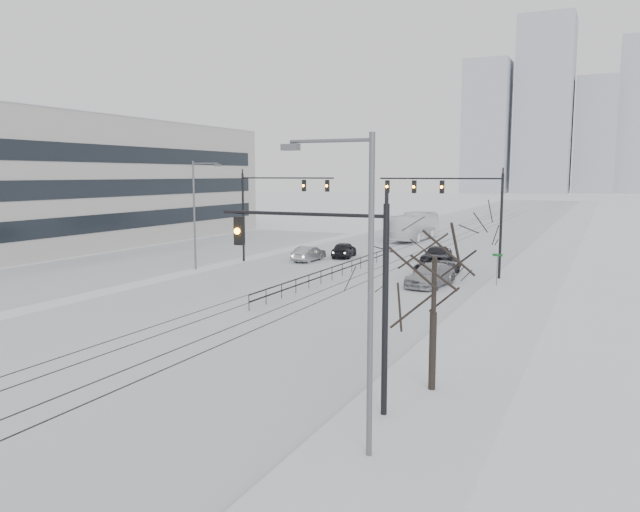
{
  "coord_description": "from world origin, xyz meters",
  "views": [
    {
      "loc": [
        18.68,
        -12.51,
        7.9
      ],
      "look_at": [
        3.6,
        20.06,
        3.2
      ],
      "focal_mm": 35.0,
      "sensor_mm": 36.0,
      "label": 1
    }
  ],
  "objects_px": {
    "sedan_sb_inner": "(344,250)",
    "box_truck": "(414,227)",
    "traffic_mast_near": "(339,277)",
    "bare_tree": "(434,271)",
    "sedan_sb_outer": "(309,254)",
    "sedan_nb_front": "(437,266)",
    "sedan_nb_right": "(431,275)",
    "sedan_nb_far": "(436,254)"
  },
  "relations": [
    {
      "from": "bare_tree",
      "to": "sedan_nb_front",
      "type": "height_order",
      "value": "bare_tree"
    },
    {
      "from": "sedan_sb_inner",
      "to": "box_truck",
      "type": "relative_size",
      "value": 0.37
    },
    {
      "from": "sedan_nb_right",
      "to": "box_truck",
      "type": "xyz_separation_m",
      "value": [
        -9.99,
        29.97,
        0.86
      ]
    },
    {
      "from": "sedan_nb_far",
      "to": "sedan_sb_inner",
      "type": "bearing_deg",
      "value": -176.11
    },
    {
      "from": "sedan_sb_inner",
      "to": "sedan_nb_far",
      "type": "xyz_separation_m",
      "value": [
        8.98,
        -0.03,
        0.04
      ]
    },
    {
      "from": "box_truck",
      "to": "sedan_sb_inner",
      "type": "bearing_deg",
      "value": 86.83
    },
    {
      "from": "sedan_sb_outer",
      "to": "sedan_nb_right",
      "type": "relative_size",
      "value": 0.78
    },
    {
      "from": "bare_tree",
      "to": "sedan_sb_outer",
      "type": "height_order",
      "value": "bare_tree"
    },
    {
      "from": "bare_tree",
      "to": "box_truck",
      "type": "height_order",
      "value": "bare_tree"
    },
    {
      "from": "sedan_nb_right",
      "to": "sedan_nb_far",
      "type": "height_order",
      "value": "sedan_nb_far"
    },
    {
      "from": "sedan_sb_outer",
      "to": "sedan_nb_right",
      "type": "height_order",
      "value": "sedan_nb_right"
    },
    {
      "from": "traffic_mast_near",
      "to": "sedan_nb_far",
      "type": "bearing_deg",
      "value": 99.28
    },
    {
      "from": "traffic_mast_near",
      "to": "bare_tree",
      "type": "relative_size",
      "value": 1.15
    },
    {
      "from": "bare_tree",
      "to": "sedan_nb_right",
      "type": "xyz_separation_m",
      "value": [
        -5.75,
        21.47,
        -3.71
      ]
    },
    {
      "from": "traffic_mast_near",
      "to": "sedan_sb_outer",
      "type": "xyz_separation_m",
      "value": [
        -16.78,
        32.35,
        -3.87
      ]
    },
    {
      "from": "traffic_mast_near",
      "to": "bare_tree",
      "type": "height_order",
      "value": "traffic_mast_near"
    },
    {
      "from": "sedan_nb_right",
      "to": "sedan_sb_outer",
      "type": "bearing_deg",
      "value": 158.18
    },
    {
      "from": "sedan_sb_outer",
      "to": "sedan_nb_far",
      "type": "xyz_separation_m",
      "value": [
        10.87,
        3.81,
        0.09
      ]
    },
    {
      "from": "bare_tree",
      "to": "sedan_nb_right",
      "type": "distance_m",
      "value": 22.53
    },
    {
      "from": "sedan_nb_right",
      "to": "traffic_mast_near",
      "type": "bearing_deg",
      "value": -73.67
    },
    {
      "from": "box_truck",
      "to": "sedan_sb_outer",
      "type": "bearing_deg",
      "value": 82.83
    },
    {
      "from": "sedan_nb_front",
      "to": "sedan_sb_inner",
      "type": "bearing_deg",
      "value": 147.28
    },
    {
      "from": "sedan_nb_front",
      "to": "sedan_sb_outer",
      "type": "bearing_deg",
      "value": 166.15
    },
    {
      "from": "sedan_nb_front",
      "to": "traffic_mast_near",
      "type": "bearing_deg",
      "value": -81.52
    },
    {
      "from": "sedan_nb_far",
      "to": "box_truck",
      "type": "xyz_separation_m",
      "value": [
        -7.42,
        18.28,
        0.86
      ]
    },
    {
      "from": "traffic_mast_near",
      "to": "sedan_sb_inner",
      "type": "height_order",
      "value": "traffic_mast_near"
    },
    {
      "from": "sedan_sb_inner",
      "to": "sedan_nb_right",
      "type": "xyz_separation_m",
      "value": [
        11.55,
        -11.72,
        0.03
      ]
    },
    {
      "from": "bare_tree",
      "to": "box_truck",
      "type": "distance_m",
      "value": 53.86
    },
    {
      "from": "sedan_sb_inner",
      "to": "traffic_mast_near",
      "type": "bearing_deg",
      "value": 102.82
    },
    {
      "from": "bare_tree",
      "to": "sedan_nb_front",
      "type": "relative_size",
      "value": 1.08
    },
    {
      "from": "traffic_mast_near",
      "to": "sedan_sb_outer",
      "type": "relative_size",
      "value": 1.66
    },
    {
      "from": "sedan_sb_inner",
      "to": "sedan_nb_right",
      "type": "height_order",
      "value": "sedan_nb_right"
    },
    {
      "from": "sedan_nb_far",
      "to": "sedan_nb_right",
      "type": "bearing_deg",
      "value": -73.53
    },
    {
      "from": "sedan_sb_outer",
      "to": "sedan_nb_front",
      "type": "height_order",
      "value": "sedan_nb_front"
    },
    {
      "from": "traffic_mast_near",
      "to": "box_truck",
      "type": "relative_size",
      "value": 0.59
    },
    {
      "from": "traffic_mast_near",
      "to": "box_truck",
      "type": "xyz_separation_m",
      "value": [
        -13.33,
        54.44,
        -2.92
      ]
    },
    {
      "from": "sedan_nb_right",
      "to": "sedan_nb_far",
      "type": "xyz_separation_m",
      "value": [
        -2.57,
        11.69,
        0.0
      ]
    },
    {
      "from": "traffic_mast_near",
      "to": "box_truck",
      "type": "height_order",
      "value": "traffic_mast_near"
    },
    {
      "from": "traffic_mast_near",
      "to": "bare_tree",
      "type": "bearing_deg",
      "value": 51.24
    },
    {
      "from": "sedan_nb_front",
      "to": "sedan_nb_right",
      "type": "distance_m",
      "value": 4.68
    },
    {
      "from": "bare_tree",
      "to": "sedan_nb_right",
      "type": "height_order",
      "value": "bare_tree"
    },
    {
      "from": "box_truck",
      "to": "sedan_nb_right",
      "type": "bearing_deg",
      "value": 110.15
    }
  ]
}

